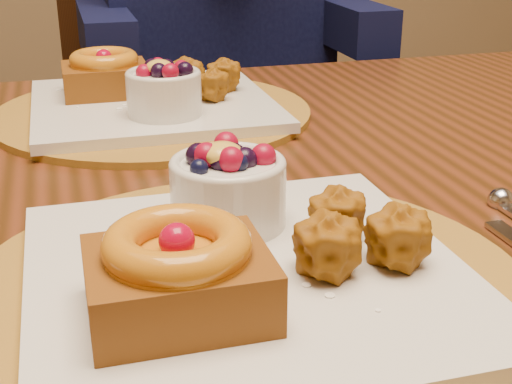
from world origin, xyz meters
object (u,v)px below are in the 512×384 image
place_setting_near (242,261)px  chair_far (155,157)px  dining_table (189,252)px  place_setting_far (151,99)px

place_setting_near → chair_far: size_ratio=0.44×
chair_far → place_setting_near: bearing=-79.5°
dining_table → place_setting_far: place_setting_far is taller
place_setting_far → chair_far: 0.72m
dining_table → place_setting_near: size_ratio=4.21×
dining_table → place_setting_near: 0.24m
place_setting_far → chair_far: size_ratio=0.44×
dining_table → chair_far: size_ratio=1.86×
place_setting_near → chair_far: 1.13m
place_setting_near → place_setting_far: bearing=90.0°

